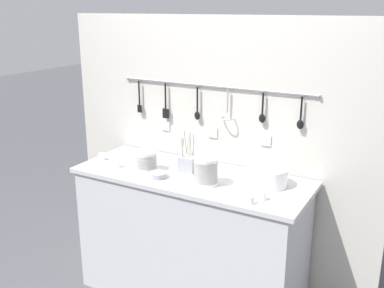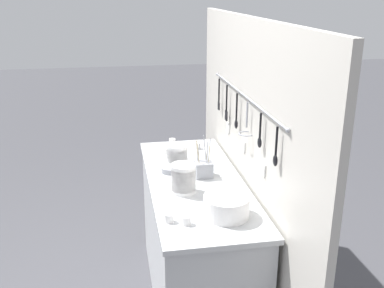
# 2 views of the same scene
# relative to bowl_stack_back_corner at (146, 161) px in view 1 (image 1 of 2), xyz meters

# --- Properties ---
(counter) EXTENTS (1.57, 0.60, 0.91)m
(counter) POSITION_rel_bowl_stack_back_corner_xyz_m (0.30, 0.07, -0.52)
(counter) COLOR #B7BABC
(counter) RESTS_ON ground
(back_wall) EXTENTS (2.37, 0.11, 1.92)m
(back_wall) POSITION_rel_bowl_stack_back_corner_xyz_m (0.30, 0.41, -0.02)
(back_wall) COLOR #BCB7AD
(back_wall) RESTS_ON ground
(bowl_stack_back_corner) EXTENTS (0.14, 0.14, 0.14)m
(bowl_stack_back_corner) POSITION_rel_bowl_stack_back_corner_xyz_m (0.00, 0.00, 0.00)
(bowl_stack_back_corner) COLOR white
(bowl_stack_back_corner) RESTS_ON counter
(bowl_stack_short_front) EXTENTS (0.15, 0.15, 0.18)m
(bowl_stack_short_front) POSITION_rel_bowl_stack_back_corner_xyz_m (0.47, -0.03, 0.02)
(bowl_stack_short_front) COLOR white
(bowl_stack_short_front) RESTS_ON counter
(plate_stack) EXTENTS (0.25, 0.25, 0.12)m
(plate_stack) POSITION_rel_bowl_stack_back_corner_xyz_m (0.80, 0.15, -0.01)
(plate_stack) COLOR white
(plate_stack) RESTS_ON counter
(steel_mixing_bowl) EXTENTS (0.11, 0.11, 0.03)m
(steel_mixing_bowl) POSITION_rel_bowl_stack_back_corner_xyz_m (0.15, -0.07, -0.05)
(steel_mixing_bowl) COLOR #93969E
(steel_mixing_bowl) RESTS_ON counter
(cutlery_caddy) EXTENTS (0.11, 0.11, 0.27)m
(cutlery_caddy) POSITION_rel_bowl_stack_back_corner_xyz_m (0.25, 0.13, -0.01)
(cutlery_caddy) COLOR #93969E
(cutlery_caddy) RESTS_ON counter
(cup_centre) EXTENTS (0.05, 0.05, 0.05)m
(cup_centre) POSITION_rel_bowl_stack_back_corner_xyz_m (0.81, -0.16, -0.04)
(cup_centre) COLOR white
(cup_centre) RESTS_ON counter
(cup_back_left) EXTENTS (0.05, 0.05, 0.05)m
(cup_back_left) POSITION_rel_bowl_stack_back_corner_xyz_m (-0.21, -0.05, -0.04)
(cup_back_left) COLOR white
(cup_back_left) RESTS_ON counter
(cup_beside_plates) EXTENTS (0.05, 0.05, 0.05)m
(cup_beside_plates) POSITION_rel_bowl_stack_back_corner_xyz_m (0.85, -0.08, -0.04)
(cup_beside_plates) COLOR white
(cup_beside_plates) RESTS_ON counter
(cup_mid_row) EXTENTS (0.05, 0.05, 0.05)m
(cup_mid_row) POSITION_rel_bowl_stack_back_corner_xyz_m (-0.27, 0.19, -0.04)
(cup_mid_row) COLOR white
(cup_mid_row) RESTS_ON counter
(cup_edge_far) EXTENTS (0.05, 0.05, 0.05)m
(cup_edge_far) POSITION_rel_bowl_stack_back_corner_xyz_m (-0.40, 0.02, -0.04)
(cup_edge_far) COLOR white
(cup_edge_far) RESTS_ON counter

